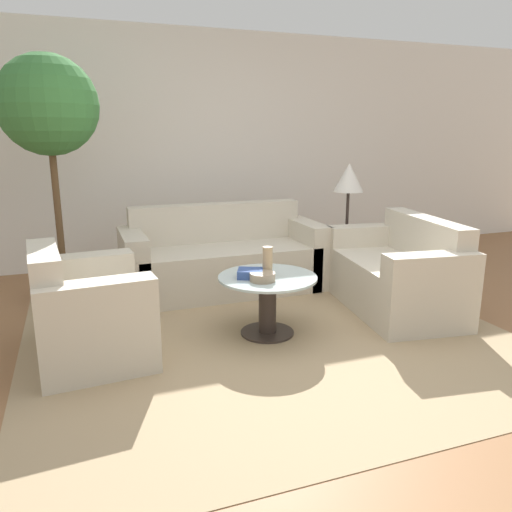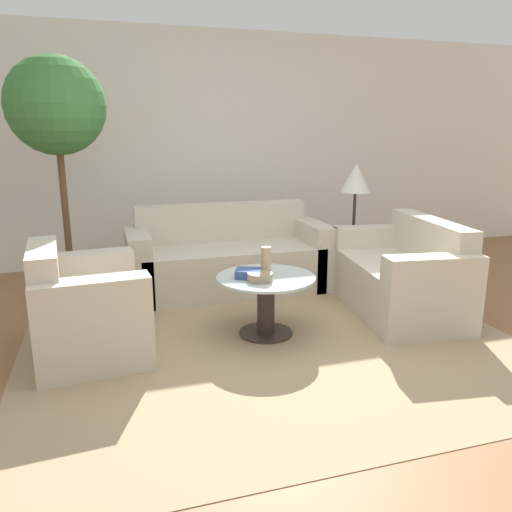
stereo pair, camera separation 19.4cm
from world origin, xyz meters
TOP-DOWN VIEW (x-y plane):
  - ground_plane at (0.00, 0.00)m, footprint 14.00×14.00m
  - wall_back at (0.00, 3.04)m, footprint 10.00×0.06m
  - rug at (-0.12, 0.58)m, footprint 3.49×3.24m
  - sofa_main at (-0.12, 1.78)m, footprint 1.89×0.77m
  - armchair at (-1.42, 0.64)m, footprint 0.78×0.98m
  - loveseat at (1.15, 0.73)m, footprint 0.91×1.44m
  - coffee_table at (-0.12, 0.58)m, footprint 0.73×0.73m
  - side_table at (1.13, 1.61)m, footprint 0.45×0.45m
  - table_lamp at (1.13, 1.61)m, footprint 0.29×0.29m
  - potted_plant at (-1.56, 1.97)m, footprint 0.84×0.84m
  - vase at (-0.12, 0.59)m, footprint 0.07×0.07m
  - bowl at (-0.20, 0.48)m, footprint 0.18×0.18m
  - book_stack at (-0.25, 0.60)m, footprint 0.23×0.21m

SIDE VIEW (x-z plane):
  - ground_plane at x=0.00m, z-range 0.00..0.00m
  - rug at x=-0.12m, z-range 0.00..0.01m
  - side_table at x=1.13m, z-range 0.00..0.53m
  - sofa_main at x=-0.12m, z-range -0.12..0.68m
  - loveseat at x=1.15m, z-range -0.11..0.68m
  - armchair at x=-1.42m, z-range -0.10..0.67m
  - coffee_table at x=-0.12m, z-range 0.07..0.52m
  - bowl at x=-0.20m, z-range 0.46..0.52m
  - book_stack at x=-0.25m, z-range 0.46..0.52m
  - vase at x=-0.12m, z-range 0.46..0.67m
  - table_lamp at x=1.13m, z-range 0.70..1.36m
  - wall_back at x=0.00m, z-range 0.00..2.60m
  - potted_plant at x=-1.56m, z-range 0.50..2.62m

